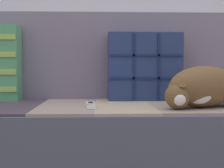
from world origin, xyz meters
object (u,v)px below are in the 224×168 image
at_px(throw_pillow_quilted, 145,67).
at_px(game_remote_near, 91,105).
at_px(sleeping_cat, 202,88).
at_px(couch, 122,145).

relative_size(throw_pillow_quilted, game_remote_near, 2.11).
bearing_deg(throw_pillow_quilted, sleeping_cat, -58.87).
height_order(couch, game_remote_near, game_remote_near).
height_order(throw_pillow_quilted, game_remote_near, throw_pillow_quilted).
xyz_separation_m(throw_pillow_quilted, game_remote_near, (-0.28, -0.30, -0.17)).
distance_m(throw_pillow_quilted, sleeping_cat, 0.42).
relative_size(throw_pillow_quilted, sleeping_cat, 0.92).
xyz_separation_m(couch, game_remote_near, (-0.15, -0.12, 0.21)).
xyz_separation_m(couch, throw_pillow_quilted, (0.13, 0.18, 0.38)).
bearing_deg(game_remote_near, couch, 38.37).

